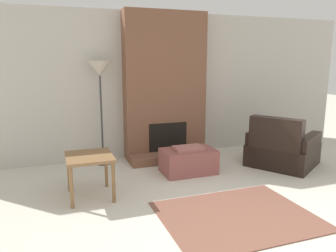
{
  "coord_description": "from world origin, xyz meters",
  "views": [
    {
      "loc": [
        -1.93,
        -2.34,
        1.75
      ],
      "look_at": [
        0.0,
        3.08,
        0.6
      ],
      "focal_mm": 35.0,
      "sensor_mm": 36.0,
      "label": 1
    }
  ],
  "objects_px": {
    "ottoman": "(188,161)",
    "floor_lamp_left": "(100,74)",
    "armchair": "(281,151)",
    "side_table": "(89,161)"
  },
  "relations": [
    {
      "from": "ottoman",
      "to": "floor_lamp_left",
      "type": "xyz_separation_m",
      "value": [
        -1.2,
        0.94,
        1.34
      ]
    },
    {
      "from": "armchair",
      "to": "side_table",
      "type": "relative_size",
      "value": 2.15
    },
    {
      "from": "armchair",
      "to": "floor_lamp_left",
      "type": "relative_size",
      "value": 0.79
    },
    {
      "from": "ottoman",
      "to": "floor_lamp_left",
      "type": "height_order",
      "value": "floor_lamp_left"
    },
    {
      "from": "armchair",
      "to": "floor_lamp_left",
      "type": "distance_m",
      "value": 3.29
    },
    {
      "from": "side_table",
      "to": "floor_lamp_left",
      "type": "bearing_deg",
      "value": 74.97
    },
    {
      "from": "side_table",
      "to": "armchair",
      "type": "bearing_deg",
      "value": 4.21
    },
    {
      "from": "armchair",
      "to": "floor_lamp_left",
      "type": "bearing_deg",
      "value": 35.33
    },
    {
      "from": "ottoman",
      "to": "side_table",
      "type": "bearing_deg",
      "value": -164.5
    },
    {
      "from": "side_table",
      "to": "floor_lamp_left",
      "type": "height_order",
      "value": "floor_lamp_left"
    }
  ]
}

